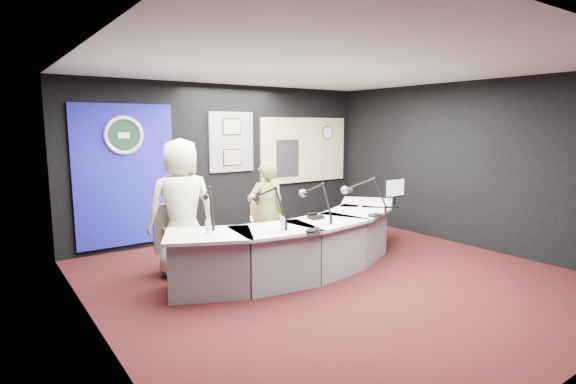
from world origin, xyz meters
TOP-DOWN VIEW (x-y plane):
  - ground at (0.00, 0.00)m, footprint 6.00×6.00m
  - ceiling at (0.00, 0.00)m, footprint 6.00×6.00m
  - wall_back at (0.00, 3.00)m, footprint 6.00×0.02m
  - wall_left at (-3.00, 0.00)m, footprint 0.02×6.00m
  - wall_right at (3.00, 0.00)m, footprint 0.02×6.00m
  - broadcast_desk at (-0.05, 0.55)m, footprint 4.50×1.90m
  - backdrop_panel at (-1.90, 2.97)m, footprint 1.60×0.05m
  - agency_seal at (-1.90, 2.93)m, footprint 0.63×0.07m
  - seal_center at (-1.90, 2.94)m, footprint 0.48×0.01m
  - pinboard at (0.05, 2.97)m, footprint 0.90×0.04m
  - framed_photo_upper at (0.05, 2.94)m, footprint 0.34×0.02m
  - framed_photo_lower at (0.05, 2.94)m, footprint 0.34×0.02m
  - booth_window_frame at (1.75, 2.97)m, footprint 2.12×0.06m
  - booth_glow at (1.75, 2.96)m, footprint 2.00×0.02m
  - equipment_rack at (1.30, 2.94)m, footprint 0.55×0.02m
  - wall_clock at (2.35, 2.94)m, footprint 0.28×0.01m
  - armchair_left at (-1.61, 1.34)m, footprint 0.61×0.61m
  - armchair_right at (-0.29, 1.23)m, footprint 0.80×0.80m
  - draped_jacket at (-1.67, 1.59)m, footprint 0.51×0.18m
  - person_man at (-1.61, 1.34)m, footprint 0.98×0.69m
  - person_woman at (-0.29, 1.23)m, footprint 0.62×0.48m
  - computer_monitor at (1.57, 0.36)m, footprint 0.44×0.03m
  - desk_phone at (-0.01, 0.39)m, footprint 0.21×0.17m
  - headphones_near at (0.81, 0.04)m, footprint 0.21×0.21m
  - headphones_far at (-0.52, -0.20)m, footprint 0.20×0.20m
  - paper_stack at (-1.51, 0.14)m, footprint 0.25×0.31m
  - notepad at (-0.75, 0.34)m, footprint 0.31×0.35m
  - boom_mic_a at (-1.42, 0.89)m, footprint 0.28×0.72m
  - boom_mic_b at (-0.82, 0.37)m, footprint 0.25×0.73m
  - boom_mic_c at (-0.05, 0.32)m, footprint 0.16×0.74m
  - boom_mic_d at (0.90, 0.33)m, footprint 0.60×0.51m
  - water_bottles at (0.01, 0.29)m, footprint 3.33×0.49m

SIDE VIEW (x-z plane):
  - ground at x=0.00m, z-range 0.00..0.00m
  - broadcast_desk at x=-0.05m, z-range 0.00..0.75m
  - armchair_left at x=-1.61m, z-range 0.00..0.95m
  - armchair_right at x=-0.29m, z-range 0.00..1.05m
  - draped_jacket at x=-1.67m, z-range 0.27..0.97m
  - paper_stack at x=-1.51m, z-range 0.75..0.75m
  - notepad at x=-0.75m, z-range 0.75..0.75m
  - person_woman at x=-0.29m, z-range 0.00..1.52m
  - headphones_near at x=0.81m, z-range 0.75..0.79m
  - headphones_far at x=-0.52m, z-range 0.75..0.78m
  - desk_phone at x=-0.01m, z-range 0.75..0.80m
  - water_bottles at x=0.01m, z-range 0.75..0.93m
  - person_man at x=-1.61m, z-range 0.00..1.89m
  - boom_mic_a at x=-1.42m, z-range 0.75..1.35m
  - boom_mic_b at x=-0.82m, z-range 0.75..1.35m
  - boom_mic_c at x=-0.05m, z-range 0.75..1.35m
  - boom_mic_d at x=0.90m, z-range 0.75..1.35m
  - computer_monitor at x=1.57m, z-range 0.92..1.22m
  - backdrop_panel at x=-1.90m, z-range 0.10..2.40m
  - wall_back at x=0.00m, z-range 0.00..2.80m
  - wall_left at x=-3.00m, z-range 0.00..2.80m
  - wall_right at x=3.00m, z-range 0.00..2.80m
  - equipment_rack at x=1.30m, z-range 1.03..1.78m
  - framed_photo_lower at x=0.05m, z-range 1.33..1.60m
  - booth_window_frame at x=1.75m, z-range 0.89..2.21m
  - booth_glow at x=1.75m, z-range 0.95..2.15m
  - pinboard at x=0.05m, z-range 1.20..2.30m
  - agency_seal at x=-1.90m, z-range 1.58..2.21m
  - seal_center at x=-1.90m, z-range 1.66..2.14m
  - wall_clock at x=2.35m, z-range 1.76..2.04m
  - framed_photo_upper at x=0.05m, z-range 1.89..2.17m
  - ceiling at x=0.00m, z-range 2.79..2.81m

